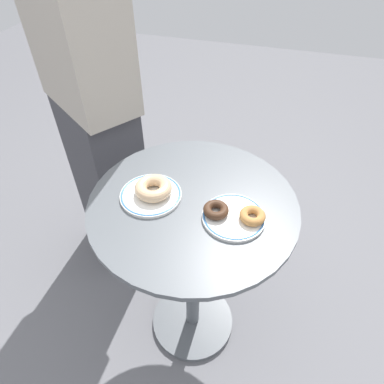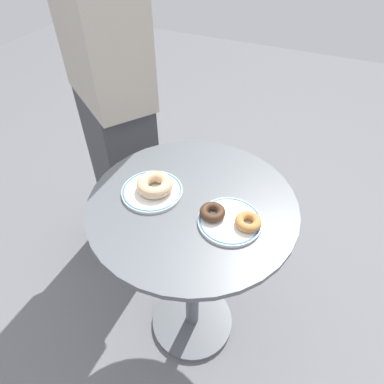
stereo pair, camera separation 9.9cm
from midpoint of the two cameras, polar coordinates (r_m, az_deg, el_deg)
ground_plane at (r=1.65m, az=-1.73°, el=-21.37°), size 7.00×7.00×0.02m
cafe_table at (r=1.21m, az=-2.25°, el=-10.82°), size 0.63×0.63×0.78m
plate_left at (r=1.03m, az=-9.79°, el=-0.61°), size 0.19×0.19×0.01m
plate_right at (r=0.95m, az=4.15°, el=-4.38°), size 0.18×0.18×0.01m
donut_glazed at (r=1.01m, az=-9.41°, el=0.52°), size 0.16×0.16×0.04m
donut_old_fashioned at (r=0.93m, az=7.31°, el=-4.19°), size 0.10×0.10×0.02m
donut_chocolate at (r=0.94m, az=1.11°, el=-3.20°), size 0.10×0.10×0.02m
person_figure at (r=1.43m, az=-18.61°, el=13.75°), size 0.47×0.42×1.69m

